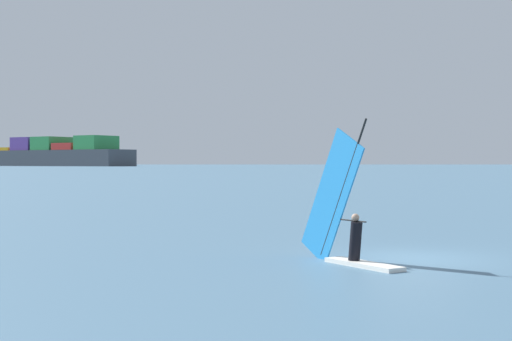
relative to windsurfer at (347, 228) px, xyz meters
The scene contains 4 objects.
ground_plane 2.66m from the windsurfer, 21.56° to the left, with size 4000.00×4000.00×0.00m, color #476B84.
windsurfer is the anchor object (origin of this frame).
cargo_ship 602.97m from the windsurfer, 97.05° to the left, with size 160.12×158.59×38.01m.
distant_headland 1369.44m from the windsurfer, 68.31° to the left, with size 900.02×242.55×25.29m, color #756B56.
Camera 1 is at (-8.51, -20.97, 2.83)m, focal length 52.55 mm.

